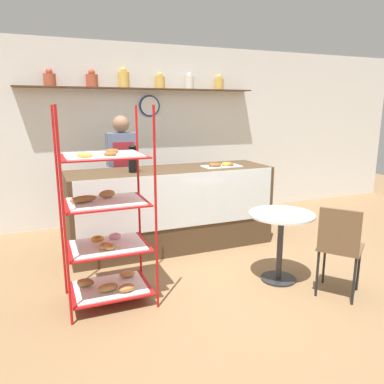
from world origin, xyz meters
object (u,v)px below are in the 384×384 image
Objects in this scene: cafe_chair at (340,243)px; coffee_carafe at (133,159)px; person_worker at (123,172)px; donut_tray_counter at (221,165)px; pastry_rack at (106,226)px; cafe_table at (281,230)px.

coffee_carafe reaches higher than cafe_chair.
person_worker is 1.33m from donut_tray_counter.
pastry_rack is 5.52× the size of coffee_carafe.
person_worker is 3.34× the size of donut_tray_counter.
person_worker is at bearing 148.83° from donut_tray_counter.
cafe_table is 1.36m from donut_tray_counter.
cafe_chair is at bearing -50.46° from coffee_carafe.
cafe_table is 1.45× the size of donut_tray_counter.
donut_tray_counter reaches higher than cafe_table.
pastry_rack is 1.97m from donut_tray_counter.
coffee_carafe reaches higher than donut_tray_counter.
coffee_carafe is at bearing -90.94° from person_worker.
person_worker is at bearing -6.62° from cafe_chair.
person_worker is 2.30× the size of cafe_table.
cafe_table is at bearing -7.90° from pastry_rack.
person_worker is 5.14× the size of coffee_carafe.
cafe_table is 2.23× the size of coffee_carafe.
cafe_chair reaches higher than cafe_table.
coffee_carafe is (-1.48, 1.80, 0.63)m from cafe_chair.
pastry_rack reaches higher than cafe_chair.
donut_tray_counter is at bearing -26.76° from cafe_chair.
donut_tray_counter is at bearing 31.72° from pastry_rack.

